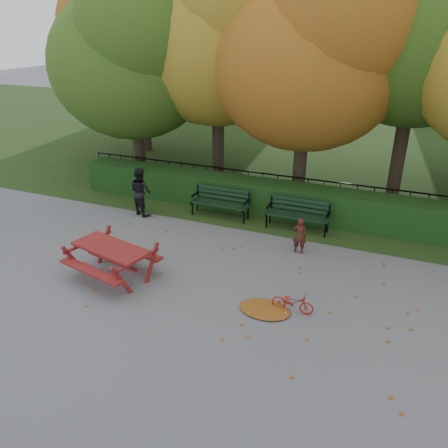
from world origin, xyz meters
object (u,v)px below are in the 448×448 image
at_px(tree_a, 135,53).
at_px(bench_right, 298,212).
at_px(bicycle, 293,302).
at_px(tree_b, 224,24).
at_px(tree_f, 142,16).
at_px(adult, 141,192).
at_px(child, 300,236).
at_px(bench_left, 221,200).
at_px(tree_d, 440,2).
at_px(picnic_table, 111,253).
at_px(tree_c, 318,47).

bearing_deg(tree_a, bench_right, -16.61).
bearing_deg(bicycle, tree_b, 30.40).
height_order(tree_f, bicycle, tree_f).
distance_m(tree_f, adult, 8.76).
bearing_deg(child, tree_a, -28.59).
bearing_deg(bench_left, tree_a, 154.24).
distance_m(bench_left, child, 3.12).
height_order(tree_b, child, tree_b).
height_order(tree_d, tree_f, tree_d).
height_order(tree_a, tree_b, tree_b).
bearing_deg(tree_a, picnic_table, -64.48).
xyz_separation_m(tree_d, child, (-2.40, -4.94, -5.50)).
height_order(tree_a, bench_left, tree_a).
bearing_deg(bicycle, tree_f, 41.98).
bearing_deg(tree_d, adult, -150.08).
xyz_separation_m(tree_c, bicycle, (1.14, -6.24, -4.59)).
bearing_deg(tree_c, bench_left, -133.36).
bearing_deg(tree_c, tree_f, 157.65).
relative_size(picnic_table, adult, 1.43).
bearing_deg(tree_d, tree_c, -157.39).
xyz_separation_m(bench_left, bicycle, (3.27, -3.98, -0.29)).
bearing_deg(picnic_table, tree_a, 127.79).
height_order(tree_a, tree_f, tree_f).
distance_m(tree_f, bench_left, 9.56).
relative_size(tree_f, bicycle, 10.43).
relative_size(tree_a, tree_b, 0.85).
bearing_deg(tree_a, adult, -60.01).
bearing_deg(adult, bench_right, -149.71).
bearing_deg(adult, picnic_table, 132.51).
bearing_deg(child, bench_left, -29.24).
xyz_separation_m(tree_d, bicycle, (-1.91, -7.51, -5.75)).
bearing_deg(tree_b, adult, -107.33).
bearing_deg(bench_left, tree_d, 34.26).
relative_size(tree_c, picnic_table, 3.74).
bearing_deg(adult, bicycle, 171.15).
distance_m(tree_c, bench_left, 5.31).
distance_m(tree_c, tree_f, 8.66).
height_order(adult, bicycle, adult).
distance_m(tree_f, picnic_table, 12.05).
xyz_separation_m(tree_c, tree_f, (-7.97, 3.28, 0.87)).
bearing_deg(tree_d, tree_f, 169.67).
bearing_deg(tree_b, bench_right, -40.67).
distance_m(adult, bicycle, 6.48).
height_order(tree_b, tree_c, tree_b).
height_order(tree_c, bench_right, tree_c).
height_order(tree_d, adult, tree_d).
distance_m(tree_b, tree_c, 3.42).
xyz_separation_m(tree_d, tree_f, (-11.01, 2.01, -0.29)).
distance_m(tree_a, adult, 4.88).
bearing_deg(bicycle, bench_left, 37.65).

